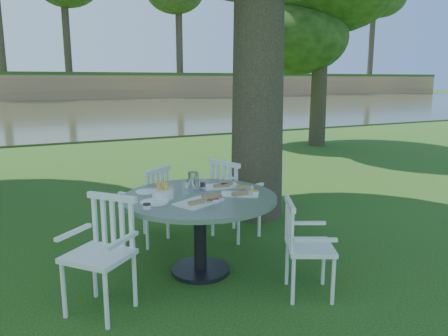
% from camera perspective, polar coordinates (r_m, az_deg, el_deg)
% --- Properties ---
extents(ground, '(140.00, 140.00, 0.00)m').
position_cam_1_polar(ground, '(4.89, 1.06, -10.22)').
color(ground, '#153A0C').
rests_on(ground, ground).
extents(table, '(1.43, 1.43, 0.75)m').
position_cam_1_polar(table, '(4.09, -3.18, -5.53)').
color(table, black).
rests_on(table, ground).
extents(chair_ne, '(0.56, 0.58, 0.92)m').
position_cam_1_polar(chair_ne, '(4.98, 0.88, -3.28)').
color(chair_ne, white).
rests_on(chair_ne, ground).
extents(chair_nw, '(0.59, 0.58, 0.86)m').
position_cam_1_polar(chair_nw, '(4.92, -9.53, -4.06)').
color(chair_nw, white).
rests_on(chair_nw, ground).
extents(chair_sw, '(0.63, 0.63, 0.91)m').
position_cam_1_polar(chair_sw, '(3.62, -15.24, -9.54)').
color(chair_sw, white).
rests_on(chair_sw, ground).
extents(chair_se, '(0.53, 0.54, 0.82)m').
position_cam_1_polar(chair_se, '(3.77, 9.96, -9.33)').
color(chair_se, white).
rests_on(chair_se, ground).
extents(tableware, '(1.15, 0.87, 0.20)m').
position_cam_1_polar(tableware, '(4.08, -4.55, -2.99)').
color(tableware, white).
rests_on(tableware, table).
extents(river, '(100.00, 28.00, 0.12)m').
position_cam_1_polar(river, '(27.17, -22.13, 6.80)').
color(river, '#343720').
rests_on(river, ground).
extents(far_bank, '(100.00, 18.00, 15.20)m').
position_cam_1_polar(far_bank, '(45.54, -24.45, 17.33)').
color(far_bank, '#9C7349').
rests_on(far_bank, ground).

